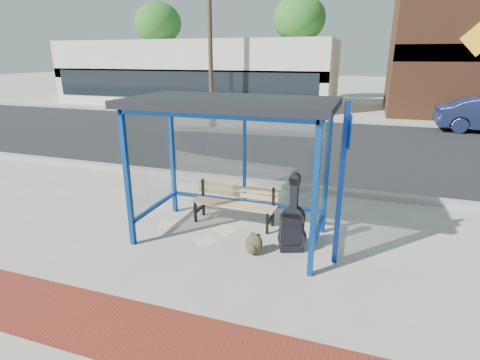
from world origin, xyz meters
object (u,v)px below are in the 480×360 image
(bench, at_px, (235,202))
(suitcase, at_px, (291,234))
(backpack, at_px, (254,244))
(guitar_bag, at_px, (293,225))

(bench, distance_m, suitcase, 1.43)
(bench, bearing_deg, backpack, -53.85)
(bench, distance_m, guitar_bag, 1.43)
(suitcase, xyz_separation_m, backpack, (-0.55, -0.31, -0.14))
(suitcase, relative_size, backpack, 1.89)
(bench, relative_size, suitcase, 2.52)
(guitar_bag, bearing_deg, backpack, -148.93)
(guitar_bag, distance_m, backpack, 0.71)
(bench, distance_m, backpack, 1.25)
(guitar_bag, xyz_separation_m, suitcase, (-0.01, -0.01, -0.16))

